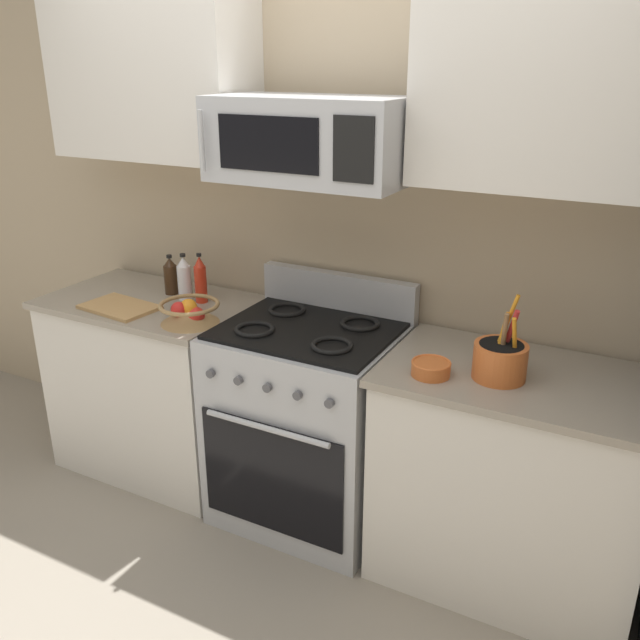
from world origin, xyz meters
TOP-DOWN VIEW (x-y plane):
  - ground_plane at (0.00, 0.00)m, footprint 16.00×16.00m
  - wall_back at (0.00, 1.08)m, footprint 8.00×0.10m
  - counter_left at (-0.89, 0.69)m, footprint 0.99×0.64m
  - range_oven at (-0.00, 0.69)m, footprint 0.76×0.68m
  - counter_right at (0.91, 0.69)m, footprint 1.03×0.64m
  - microwave at (-0.00, 0.72)m, footprint 0.78×0.44m
  - upper_cabinets_left at (-0.89, 0.86)m, footprint 0.98×0.34m
  - upper_cabinets_right at (0.91, 0.86)m, footprint 1.02×0.34m
  - utensil_crock at (0.83, 0.62)m, footprint 0.19×0.19m
  - fruit_basket at (-0.51, 0.53)m, footprint 0.27×0.27m
  - apple_loose at (-0.47, 0.53)m, footprint 0.08×0.08m
  - cutting_board at (-0.91, 0.52)m, footprint 0.37×0.26m
  - bottle_vinegar at (-0.73, 0.78)m, footprint 0.07×0.07m
  - bottle_soy at (-0.84, 0.81)m, footprint 0.07×0.07m
  - bottle_hot_sauce at (-0.63, 0.78)m, footprint 0.06×0.06m
  - prep_bowl at (0.60, 0.53)m, footprint 0.15×0.15m

SIDE VIEW (x-z plane):
  - ground_plane at x=0.00m, z-range 0.00..0.00m
  - counter_right at x=0.91m, z-range 0.00..0.91m
  - counter_left at x=-0.89m, z-range 0.00..0.91m
  - range_oven at x=0.00m, z-range -0.07..1.02m
  - cutting_board at x=-0.91m, z-range 0.91..0.93m
  - prep_bowl at x=0.60m, z-range 0.91..0.97m
  - apple_loose at x=-0.47m, z-range 0.91..0.99m
  - fruit_basket at x=-0.51m, z-range 0.91..1.02m
  - utensil_crock at x=0.83m, z-range 0.83..1.14m
  - bottle_soy at x=-0.84m, z-range 0.90..1.10m
  - bottle_vinegar at x=-0.73m, z-range 0.90..1.13m
  - bottle_hot_sauce at x=-0.63m, z-range 0.90..1.14m
  - wall_back at x=0.00m, z-range 0.00..2.60m
  - microwave at x=0.00m, z-range 1.54..1.87m
  - upper_cabinets_left at x=-0.89m, z-range 1.56..2.36m
  - upper_cabinets_right at x=0.91m, z-range 1.56..2.36m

